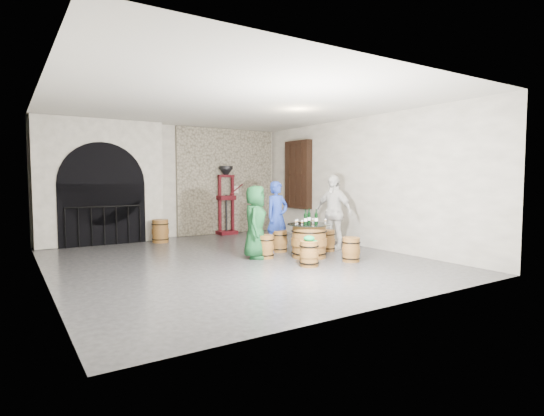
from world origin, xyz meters
TOP-DOWN VIEW (x-y plane):
  - ground at (0.00, 0.00)m, footprint 8.00×8.00m
  - wall_back at (0.00, 4.00)m, footprint 8.00×0.00m
  - wall_front at (0.00, -4.00)m, footprint 8.00×0.00m
  - wall_left at (-3.50, 0.00)m, footprint 0.00×8.00m
  - wall_right at (3.50, 0.00)m, footprint 0.00×8.00m
  - ceiling at (0.00, 0.00)m, footprint 8.00×8.00m
  - stone_facing_panel at (1.80, 3.94)m, footprint 3.20×0.12m
  - arched_opening at (-1.90, 3.74)m, footprint 3.10×0.60m
  - shuttered_window at (3.38, 2.40)m, footprint 0.23×1.10m
  - barrel_table at (1.45, -0.65)m, footprint 0.93×0.93m
  - barrel_stool_left at (0.63, -0.22)m, footprint 0.38×0.38m
  - barrel_stool_far at (1.31, 0.27)m, footprint 0.38×0.38m
  - barrel_stool_right at (2.30, -0.25)m, footprint 0.38×0.38m
  - barrel_stool_near_right at (1.90, -1.48)m, footprint 0.38×0.38m
  - barrel_stool_near_left at (0.88, -1.40)m, footprint 0.38×0.38m
  - green_cap at (0.89, -1.40)m, footprint 0.25×0.21m
  - person_green at (0.44, -0.12)m, footprint 0.85×0.90m
  - person_blue at (1.30, 0.35)m, footprint 0.64×0.46m
  - person_white at (2.59, -0.11)m, footprint 0.65×1.11m
  - wine_bottle_left at (1.32, -0.70)m, footprint 0.08×0.08m
  - wine_bottle_center at (1.54, -0.79)m, footprint 0.08×0.08m
  - wine_bottle_right at (1.51, -0.58)m, footprint 0.08×0.08m
  - tasting_glass_a at (1.23, -0.70)m, footprint 0.05×0.05m
  - tasting_glass_b at (1.72, -0.55)m, footprint 0.05×0.05m
  - tasting_glass_c at (1.26, -0.49)m, footprint 0.05×0.05m
  - tasting_glass_d at (1.68, -0.50)m, footprint 0.05×0.05m
  - tasting_glass_e at (1.85, -0.72)m, footprint 0.05×0.05m
  - tasting_glass_f at (1.17, -0.56)m, footprint 0.05×0.05m
  - side_barrel at (-0.55, 3.16)m, footprint 0.46×0.46m
  - corking_press at (1.66, 3.70)m, footprint 0.85×0.47m
  - control_box at (2.05, 3.86)m, footprint 0.18×0.10m

SIDE VIEW (x-z plane):
  - ground at x=0.00m, z-range 0.00..0.00m
  - barrel_stool_left at x=0.63m, z-range 0.00..0.49m
  - barrel_stool_far at x=1.31m, z-range 0.00..0.49m
  - barrel_stool_right at x=2.30m, z-range 0.00..0.49m
  - barrel_stool_near_right at x=1.90m, z-range 0.00..0.49m
  - barrel_stool_near_left at x=0.88m, z-range 0.00..0.49m
  - side_barrel at x=-0.55m, z-range 0.00..0.60m
  - barrel_table at x=1.45m, z-range 0.00..0.72m
  - green_cap at x=0.89m, z-range 0.48..0.60m
  - tasting_glass_a at x=1.23m, z-range 0.72..0.82m
  - tasting_glass_b at x=1.72m, z-range 0.72..0.82m
  - tasting_glass_c at x=1.26m, z-range 0.72..0.82m
  - tasting_glass_d at x=1.68m, z-range 0.72..0.82m
  - tasting_glass_e at x=1.85m, z-range 0.72..0.82m
  - tasting_glass_f at x=1.17m, z-range 0.72..0.82m
  - person_green at x=0.44m, z-range 0.00..1.54m
  - person_blue at x=1.30m, z-range 0.00..1.63m
  - wine_bottle_left at x=1.32m, z-range 0.69..1.01m
  - wine_bottle_center at x=1.54m, z-range 0.69..1.01m
  - wine_bottle_right at x=1.51m, z-range 0.69..1.01m
  - person_white at x=2.59m, z-range 0.00..1.77m
  - corking_press at x=1.66m, z-range 0.17..2.23m
  - control_box at x=2.05m, z-range 1.24..1.46m
  - arched_opening at x=-1.90m, z-range -0.01..3.18m
  - wall_back at x=0.00m, z-range -2.40..5.60m
  - wall_front at x=0.00m, z-range -2.40..5.60m
  - wall_left at x=-3.50m, z-range -2.40..5.60m
  - wall_right at x=3.50m, z-range -2.40..5.60m
  - stone_facing_panel at x=1.80m, z-range 0.01..3.19m
  - shuttered_window at x=3.38m, z-range 0.80..2.80m
  - ceiling at x=0.00m, z-range 3.20..3.20m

